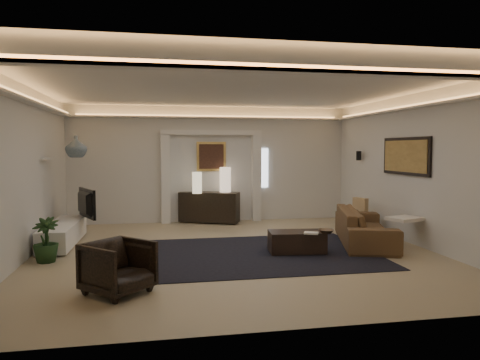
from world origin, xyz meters
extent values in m
plane|color=tan|center=(0.00, 0.00, 0.00)|extent=(7.00, 7.00, 0.00)
plane|color=white|center=(0.00, 0.00, 2.90)|extent=(7.00, 7.00, 0.00)
plane|color=silver|center=(0.00, 3.50, 1.45)|extent=(7.00, 0.00, 7.00)
plane|color=silver|center=(0.00, -3.50, 1.45)|extent=(7.00, 0.00, 7.00)
plane|color=silver|center=(-3.50, 0.00, 1.45)|extent=(0.00, 7.00, 7.00)
plane|color=silver|center=(3.50, 0.00, 1.45)|extent=(0.00, 7.00, 7.00)
cube|color=silver|center=(0.00, 0.00, 2.62)|extent=(7.00, 7.00, 0.04)
cube|color=white|center=(1.35, 3.48, 1.35)|extent=(0.25, 0.03, 1.00)
cube|color=black|center=(0.40, -0.20, 0.01)|extent=(4.00, 3.00, 0.01)
cube|color=silver|center=(-1.15, 3.40, 1.10)|extent=(0.22, 0.20, 2.20)
cube|color=silver|center=(1.15, 3.40, 1.10)|extent=(0.22, 0.20, 2.20)
cube|color=silver|center=(0.00, 3.40, 2.25)|extent=(2.52, 0.20, 0.12)
cube|color=tan|center=(0.00, 3.47, 1.65)|extent=(0.74, 0.04, 0.74)
cube|color=#4C2D1E|center=(0.00, 3.44, 1.65)|extent=(0.62, 0.02, 0.62)
cube|color=black|center=(3.47, 0.30, 1.70)|extent=(0.04, 1.64, 0.74)
cube|color=tan|center=(3.44, 0.30, 1.70)|extent=(0.02, 1.50, 0.62)
cylinder|color=black|center=(3.38, 2.20, 1.68)|extent=(0.12, 0.12, 0.22)
cube|color=silver|center=(-3.44, 1.40, 1.65)|extent=(0.10, 0.55, 0.04)
cube|color=black|center=(-0.08, 3.25, 0.40)|extent=(1.53, 1.01, 0.73)
cylinder|color=beige|center=(-0.40, 3.02, 1.09)|extent=(0.25, 0.25, 0.52)
cylinder|color=beige|center=(0.32, 3.25, 1.09)|extent=(0.29, 0.29, 0.62)
cube|color=white|center=(-3.15, 1.23, 0.23)|extent=(0.56, 2.10, 0.39)
imported|color=black|center=(-2.89, 1.83, 0.75)|extent=(1.01, 0.54, 0.60)
cylinder|color=#361E17|center=(-2.89, 2.23, 0.64)|extent=(0.16, 0.16, 0.34)
imported|color=slate|center=(-2.94, 1.63, 1.89)|extent=(0.49, 0.49, 0.44)
imported|color=#1C3717|center=(-3.15, -0.13, 0.36)|extent=(0.47, 0.47, 0.73)
imported|color=brown|center=(2.60, 0.24, 0.34)|extent=(2.49, 1.55, 0.68)
cube|color=beige|center=(3.15, -0.24, 0.55)|extent=(0.68, 0.61, 0.06)
cube|color=tan|center=(3.15, 1.59, 0.55)|extent=(0.23, 0.40, 0.38)
cube|color=black|center=(1.06, -0.26, 0.20)|extent=(1.02, 0.63, 0.36)
imported|color=#4B3926|center=(1.50, -0.53, 0.44)|extent=(0.34, 0.34, 0.07)
cube|color=silver|center=(1.23, -0.53, 0.42)|extent=(0.29, 0.25, 0.03)
imported|color=black|center=(-1.86, -1.98, 0.34)|extent=(1.04, 1.04, 0.68)
camera|label=1|loc=(-1.37, -7.78, 1.85)|focal=33.55mm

